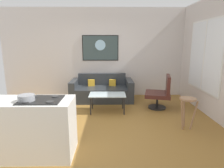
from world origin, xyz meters
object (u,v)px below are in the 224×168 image
at_px(coffee_table, 107,96).
at_px(armchair, 161,93).
at_px(couch, 102,91).
at_px(wall_painting, 100,48).
at_px(mixing_bowl, 26,98).
at_px(bar_stool, 187,105).

distance_m(coffee_table, armchair, 1.43).
xyz_separation_m(couch, coffee_table, (0.18, -1.02, 0.14)).
height_order(couch, armchair, armchair).
bearing_deg(armchair, wall_painting, 140.71).
xyz_separation_m(couch, mixing_bowl, (-0.97, -3.00, 0.66)).
bearing_deg(bar_stool, wall_painting, 125.58).
distance_m(bar_stool, mixing_bowl, 2.96).
height_order(armchair, bar_stool, armchair).
bearing_deg(bar_stool, coffee_table, 147.93).
relative_size(armchair, mixing_bowl, 3.83).
bearing_deg(couch, armchair, -26.62).
height_order(coffee_table, mixing_bowl, mixing_bowl).
height_order(mixing_bowl, wall_painting, wall_painting).
relative_size(coffee_table, mixing_bowl, 3.86).
bearing_deg(couch, mixing_bowl, -107.90).
relative_size(couch, armchair, 2.07).
distance_m(couch, coffee_table, 1.05).
bearing_deg(mixing_bowl, couch, 72.10).
bearing_deg(coffee_table, armchair, 9.19).
bearing_deg(coffee_table, mixing_bowl, -120.17).
distance_m(armchair, wall_painting, 2.41).
bearing_deg(mixing_bowl, coffee_table, 59.83).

